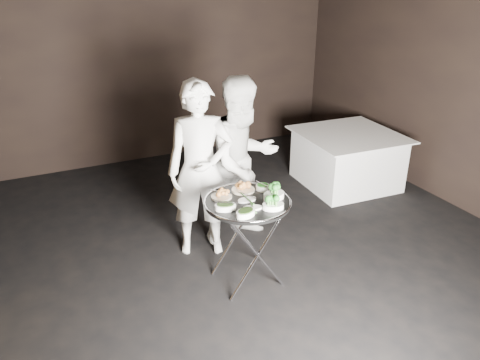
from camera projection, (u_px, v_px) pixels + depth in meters
name	position (u px, v px, depth m)	size (l,w,h in m)	color
floor	(246.00, 288.00, 4.26)	(6.00, 7.00, 0.05)	black
wall_back	(135.00, 57.00, 6.53)	(6.00, 0.05, 3.00)	black
tray_stand	(247.00, 238.00, 4.15)	(0.54, 0.46, 0.80)	silver
serving_tray	(248.00, 202.00, 4.01)	(0.75, 0.75, 0.04)	black
potato_plate_a	(221.00, 195.00, 4.05)	(0.18, 0.18, 0.07)	beige
potato_plate_b	(243.00, 188.00, 4.17)	(0.21, 0.21, 0.08)	beige
greens_bowl	(263.00, 186.00, 4.20)	(0.12, 0.12, 0.07)	white
asparagus_plate_a	(247.00, 199.00, 4.00)	(0.17, 0.09, 0.03)	white
asparagus_plate_b	(252.00, 207.00, 3.87)	(0.18, 0.12, 0.03)	white
spinach_bowl_a	(225.00, 206.00, 3.85)	(0.20, 0.16, 0.07)	white
spinach_bowl_b	(246.00, 212.00, 3.75)	(0.20, 0.16, 0.07)	white
broccoli_bowl_a	(274.00, 194.00, 4.03)	(0.23, 0.19, 0.08)	white
broccoli_bowl_b	(273.00, 205.00, 3.86)	(0.21, 0.17, 0.07)	white
serving_utensils	(246.00, 192.00, 4.04)	(0.59, 0.45, 0.01)	silver
waiter_left	(200.00, 170.00, 4.46)	(0.64, 0.42, 1.74)	silver
waiter_right	(243.00, 161.00, 4.70)	(0.84, 0.65, 1.72)	silver
dining_table	(347.00, 159.00, 6.14)	(1.22, 1.22, 0.70)	white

